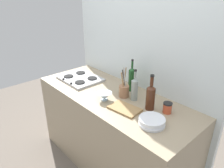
{
  "coord_description": "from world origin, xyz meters",
  "views": [
    {
      "loc": [
        1.4,
        -1.27,
        1.88
      ],
      "look_at": [
        0.0,
        0.0,
        1.02
      ],
      "focal_mm": 33.76,
      "sensor_mm": 36.0,
      "label": 1
    }
  ],
  "objects_px": {
    "condiment_jar_front": "(167,108)",
    "utensil_crock": "(124,90)",
    "plate_stack": "(152,122)",
    "mixing_bowl": "(104,96)",
    "cutting_board": "(125,109)",
    "stovetop_hob": "(80,78)",
    "wine_bottle_leftmost": "(151,96)",
    "wine_bottle_mid_left": "(135,89)",
    "wine_bottle_mid_right": "(132,79)"
  },
  "relations": [
    {
      "from": "wine_bottle_mid_right",
      "to": "cutting_board",
      "type": "distance_m",
      "value": 0.41
    },
    {
      "from": "stovetop_hob",
      "to": "utensil_crock",
      "type": "relative_size",
      "value": 1.52
    },
    {
      "from": "wine_bottle_mid_left",
      "to": "utensil_crock",
      "type": "bearing_deg",
      "value": -166.27
    },
    {
      "from": "mixing_bowl",
      "to": "wine_bottle_leftmost",
      "type": "bearing_deg",
      "value": 26.28
    },
    {
      "from": "mixing_bowl",
      "to": "wine_bottle_mid_right",
      "type": "bearing_deg",
      "value": 85.1
    },
    {
      "from": "condiment_jar_front",
      "to": "utensil_crock",
      "type": "bearing_deg",
      "value": -171.4
    },
    {
      "from": "wine_bottle_mid_right",
      "to": "cutting_board",
      "type": "relative_size",
      "value": 1.24
    },
    {
      "from": "wine_bottle_leftmost",
      "to": "condiment_jar_front",
      "type": "height_order",
      "value": "wine_bottle_leftmost"
    },
    {
      "from": "plate_stack",
      "to": "condiment_jar_front",
      "type": "relative_size",
      "value": 2.26
    },
    {
      "from": "wine_bottle_leftmost",
      "to": "cutting_board",
      "type": "relative_size",
      "value": 1.19
    },
    {
      "from": "condiment_jar_front",
      "to": "mixing_bowl",
      "type": "bearing_deg",
      "value": -154.23
    },
    {
      "from": "plate_stack",
      "to": "wine_bottle_mid_right",
      "type": "height_order",
      "value": "wine_bottle_mid_right"
    },
    {
      "from": "stovetop_hob",
      "to": "condiment_jar_front",
      "type": "bearing_deg",
      "value": 7.51
    },
    {
      "from": "condiment_jar_front",
      "to": "wine_bottle_mid_right",
      "type": "bearing_deg",
      "value": 170.13
    },
    {
      "from": "plate_stack",
      "to": "mixing_bowl",
      "type": "distance_m",
      "value": 0.56
    },
    {
      "from": "wine_bottle_leftmost",
      "to": "wine_bottle_mid_right",
      "type": "xyz_separation_m",
      "value": [
        -0.37,
        0.15,
        0.01
      ]
    },
    {
      "from": "utensil_crock",
      "to": "cutting_board",
      "type": "relative_size",
      "value": 1.13
    },
    {
      "from": "wine_bottle_mid_right",
      "to": "utensil_crock",
      "type": "xyz_separation_m",
      "value": [
        0.05,
        -0.16,
        -0.06
      ]
    },
    {
      "from": "wine_bottle_leftmost",
      "to": "utensil_crock",
      "type": "height_order",
      "value": "wine_bottle_leftmost"
    },
    {
      "from": "stovetop_hob",
      "to": "wine_bottle_mid_right",
      "type": "relative_size",
      "value": 1.39
    },
    {
      "from": "plate_stack",
      "to": "utensil_crock",
      "type": "bearing_deg",
      "value": 160.47
    },
    {
      "from": "wine_bottle_mid_right",
      "to": "cutting_board",
      "type": "xyz_separation_m",
      "value": [
        0.22,
        -0.33,
        -0.12
      ]
    },
    {
      "from": "cutting_board",
      "to": "wine_bottle_mid_left",
      "type": "bearing_deg",
      "value": 108.75
    },
    {
      "from": "mixing_bowl",
      "to": "utensil_crock",
      "type": "distance_m",
      "value": 0.21
    },
    {
      "from": "mixing_bowl",
      "to": "utensil_crock",
      "type": "xyz_separation_m",
      "value": [
        0.08,
        0.19,
        0.03
      ]
    },
    {
      "from": "plate_stack",
      "to": "wine_bottle_mid_right",
      "type": "xyz_separation_m",
      "value": [
        -0.53,
        0.33,
        0.1
      ]
    },
    {
      "from": "utensil_crock",
      "to": "cutting_board",
      "type": "height_order",
      "value": "utensil_crock"
    },
    {
      "from": "wine_bottle_mid_right",
      "to": "utensil_crock",
      "type": "distance_m",
      "value": 0.18
    },
    {
      "from": "plate_stack",
      "to": "utensil_crock",
      "type": "relative_size",
      "value": 0.69
    },
    {
      "from": "stovetop_hob",
      "to": "condiment_jar_front",
      "type": "height_order",
      "value": "condiment_jar_front"
    },
    {
      "from": "wine_bottle_mid_right",
      "to": "condiment_jar_front",
      "type": "relative_size",
      "value": 3.58
    },
    {
      "from": "wine_bottle_leftmost",
      "to": "wine_bottle_mid_left",
      "type": "distance_m",
      "value": 0.21
    },
    {
      "from": "cutting_board",
      "to": "wine_bottle_leftmost",
      "type": "bearing_deg",
      "value": 51.18
    },
    {
      "from": "stovetop_hob",
      "to": "wine_bottle_mid_left",
      "type": "relative_size",
      "value": 1.52
    },
    {
      "from": "stovetop_hob",
      "to": "plate_stack",
      "type": "relative_size",
      "value": 2.2
    },
    {
      "from": "wine_bottle_leftmost",
      "to": "utensil_crock",
      "type": "distance_m",
      "value": 0.32
    },
    {
      "from": "cutting_board",
      "to": "stovetop_hob",
      "type": "bearing_deg",
      "value": 173.68
    },
    {
      "from": "cutting_board",
      "to": "wine_bottle_mid_right",
      "type": "bearing_deg",
      "value": 124.63
    },
    {
      "from": "plate_stack",
      "to": "wine_bottle_mid_left",
      "type": "xyz_separation_m",
      "value": [
        -0.37,
        0.2,
        0.09
      ]
    },
    {
      "from": "plate_stack",
      "to": "mixing_bowl",
      "type": "xyz_separation_m",
      "value": [
        -0.56,
        -0.02,
        0.01
      ]
    },
    {
      "from": "wine_bottle_mid_left",
      "to": "mixing_bowl",
      "type": "xyz_separation_m",
      "value": [
        -0.19,
        -0.22,
        -0.07
      ]
    },
    {
      "from": "plate_stack",
      "to": "utensil_crock",
      "type": "xyz_separation_m",
      "value": [
        -0.48,
        0.17,
        0.04
      ]
    },
    {
      "from": "plate_stack",
      "to": "wine_bottle_mid_right",
      "type": "distance_m",
      "value": 0.63
    },
    {
      "from": "wine_bottle_leftmost",
      "to": "utensil_crock",
      "type": "relative_size",
      "value": 1.05
    },
    {
      "from": "mixing_bowl",
      "to": "stovetop_hob",
      "type": "bearing_deg",
      "value": 168.93
    },
    {
      "from": "wine_bottle_mid_left",
      "to": "condiment_jar_front",
      "type": "xyz_separation_m",
      "value": [
        0.35,
        0.04,
        -0.07
      ]
    },
    {
      "from": "wine_bottle_leftmost",
      "to": "cutting_board",
      "type": "height_order",
      "value": "wine_bottle_leftmost"
    },
    {
      "from": "stovetop_hob",
      "to": "cutting_board",
      "type": "bearing_deg",
      "value": -6.32
    },
    {
      "from": "plate_stack",
      "to": "wine_bottle_leftmost",
      "type": "relative_size",
      "value": 0.66
    },
    {
      "from": "wine_bottle_leftmost",
      "to": "wine_bottle_mid_left",
      "type": "relative_size",
      "value": 1.06
    }
  ]
}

